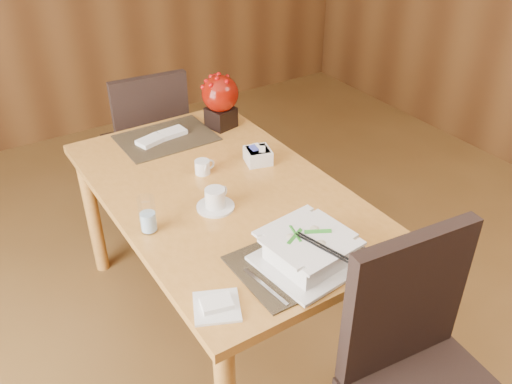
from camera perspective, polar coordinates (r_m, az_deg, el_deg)
dining_table at (r=2.33m, az=-3.54°, el=-1.72°), size 0.90×1.50×0.75m
placemat_near at (r=1.90m, az=4.65°, el=-7.21°), size 0.45×0.33×0.01m
placemat_far at (r=2.71m, az=-9.42°, el=5.65°), size 0.45×0.33×0.01m
soup_setting at (r=1.85m, az=5.44°, el=-6.23°), size 0.34×0.34×0.12m
coffee_cup at (r=2.14m, az=-4.32°, el=-0.85°), size 0.15×0.15×0.09m
water_glass at (r=2.03m, az=-11.35°, el=-2.34°), size 0.08×0.08×0.15m
creamer_jug at (r=2.38m, az=-5.66°, el=2.63°), size 0.09×0.09×0.06m
sugar_caddy at (r=2.45m, az=0.20°, el=3.84°), size 0.14×0.14×0.07m
berry_decor at (r=2.73m, az=-3.78°, el=9.81°), size 0.18×0.18×0.27m
napkins_far at (r=2.70m, az=-9.74°, el=5.83°), size 0.27×0.13×0.02m
bread_plate at (r=1.74m, az=-4.16°, el=-11.95°), size 0.19×0.19×0.01m
near_chair at (r=1.88m, az=17.17°, el=-17.40°), size 0.52×0.53×1.02m
far_chair at (r=3.22m, az=-11.24°, el=5.63°), size 0.48×0.48×0.94m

